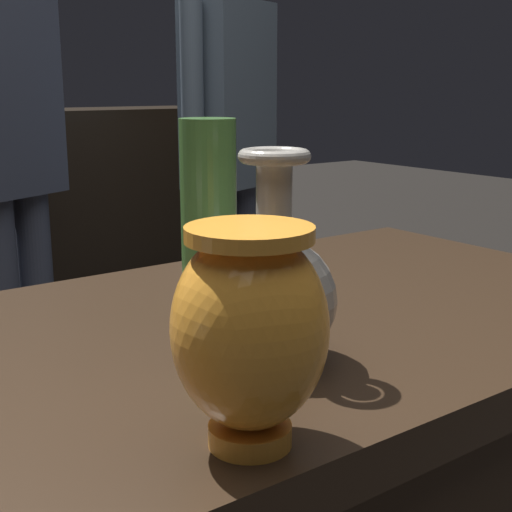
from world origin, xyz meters
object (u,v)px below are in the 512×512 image
Objects in this scene: vase_left_accent at (209,225)px; visitor_near_right at (229,145)px; vase_right_accent at (250,329)px; visitor_center_back at (9,150)px; vase_centerpiece at (274,291)px.

vase_left_accent is 0.16× the size of visitor_near_right.
vase_right_accent is 1.88m from visitor_near_right.
vase_left_accent reaches higher than vase_right_accent.
visitor_center_back reaches higher than vase_left_accent.
vase_centerpiece is 0.16m from vase_left_accent.
vase_right_accent is at bearing -133.56° from vase_centerpiece.
vase_right_accent is at bearing -117.15° from vase_left_accent.
vase_right_accent is at bearing 52.35° from visitor_center_back.
vase_centerpiece is 0.15× the size of visitor_near_right.
visitor_near_right reaches higher than vase_centerpiece.
vase_left_accent is 1.55m from visitor_near_right.
vase_left_accent is at bearing 62.85° from vase_right_accent.
vase_centerpiece is 1.71m from visitor_center_back.
vase_left_accent is at bearing 55.48° from visitor_center_back.
visitor_center_back is (0.27, 1.69, 0.01)m from vase_centerpiece.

